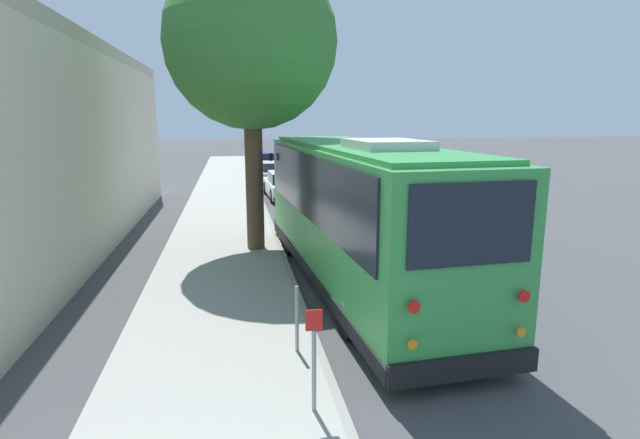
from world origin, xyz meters
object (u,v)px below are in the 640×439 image
(parked_sedan_blue, at_px, (268,162))
(sign_post_near, at_px, (314,359))
(parked_sedan_white, at_px, (285,186))
(sign_post_far, at_px, (297,319))
(parked_sedan_silver, at_px, (274,173))
(shuttle_bus, at_px, (357,207))
(street_tree, at_px, (250,31))

(parked_sedan_blue, relative_size, sign_post_near, 2.94)
(parked_sedan_white, bearing_deg, sign_post_far, 172.33)
(parked_sedan_white, bearing_deg, parked_sedan_silver, -1.89)
(shuttle_bus, distance_m, sign_post_far, 4.22)
(shuttle_bus, bearing_deg, sign_post_far, 148.40)
(shuttle_bus, distance_m, sign_post_near, 5.74)
(shuttle_bus, distance_m, parked_sedan_silver, 19.30)
(shuttle_bus, bearing_deg, parked_sedan_silver, -2.67)
(parked_sedan_blue, xyz_separation_m, street_tree, (-23.26, 2.05, 5.69))
(parked_sedan_blue, bearing_deg, parked_sedan_white, -179.82)
(street_tree, distance_m, sign_post_near, 10.30)
(sign_post_far, bearing_deg, sign_post_near, 180.00)
(street_tree, bearing_deg, parked_sedan_white, -10.93)
(parked_sedan_blue, distance_m, street_tree, 24.03)
(parked_sedan_silver, xyz_separation_m, street_tree, (-15.82, 1.87, 5.71))
(parked_sedan_silver, height_order, sign_post_near, sign_post_near)
(shuttle_bus, height_order, parked_sedan_white, shuttle_bus)
(shuttle_bus, distance_m, parked_sedan_blue, 26.73)
(parked_sedan_silver, relative_size, parked_sedan_blue, 1.09)
(sign_post_near, bearing_deg, shuttle_bus, -19.59)
(parked_sedan_silver, height_order, street_tree, street_tree)
(sign_post_far, bearing_deg, parked_sedan_silver, -3.83)
(parked_sedan_blue, xyz_separation_m, sign_post_near, (-32.01, 1.71, 0.27))
(street_tree, xyz_separation_m, sign_post_far, (-7.02, -0.34, -5.59))
(shuttle_bus, relative_size, sign_post_near, 7.39)
(parked_sedan_blue, bearing_deg, shuttle_bus, -178.84)
(parked_sedan_white, relative_size, sign_post_far, 4.08)
(sign_post_far, bearing_deg, street_tree, 2.76)
(shuttle_bus, relative_size, parked_sedan_blue, 2.52)
(street_tree, relative_size, sign_post_near, 6.32)
(parked_sedan_silver, bearing_deg, sign_post_near, 175.82)
(sign_post_near, relative_size, sign_post_far, 1.25)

